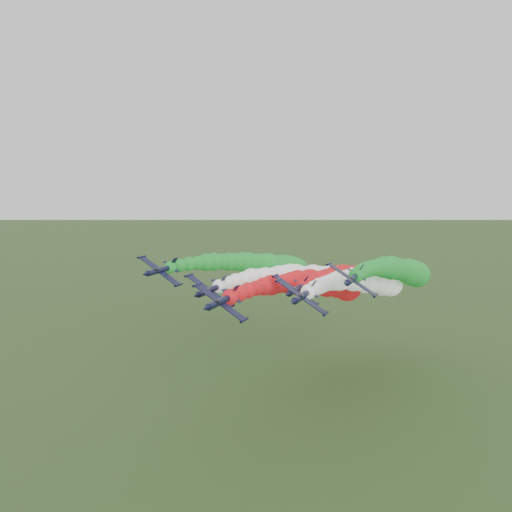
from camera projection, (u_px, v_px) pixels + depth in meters
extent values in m
plane|color=#3A5A27|center=(258.00, 484.00, 98.41)|extent=(3000.00, 3000.00, 0.00)
cylinder|color=black|center=(221.00, 301.00, 88.16)|extent=(1.69, 10.06, 1.69)
cone|color=black|center=(206.00, 308.00, 82.70)|extent=(1.54, 2.01, 1.54)
cone|color=black|center=(234.00, 295.00, 93.21)|extent=(1.54, 1.01, 1.54)
ellipsoid|color=black|center=(217.00, 302.00, 85.96)|extent=(1.13, 2.10, 1.05)
cube|color=black|center=(220.00, 302.00, 88.00)|extent=(9.22, 2.12, 5.72)
cylinder|color=black|center=(197.00, 285.00, 89.32)|extent=(0.68, 2.91, 0.68)
cylinder|color=black|center=(244.00, 320.00, 86.69)|extent=(0.68, 2.91, 0.68)
cube|color=black|center=(234.00, 291.00, 91.69)|extent=(1.48, 1.68, 2.27)
cube|color=black|center=(232.00, 296.00, 92.02)|extent=(3.68, 1.23, 2.31)
sphere|color=red|center=(230.00, 297.00, 91.76)|extent=(3.03, 3.03, 3.03)
sphere|color=red|center=(239.00, 293.00, 95.58)|extent=(3.22, 3.22, 3.22)
sphere|color=red|center=(248.00, 290.00, 99.39)|extent=(3.21, 3.21, 3.21)
sphere|color=red|center=(256.00, 288.00, 103.19)|extent=(3.19, 3.19, 3.19)
sphere|color=red|center=(264.00, 286.00, 106.99)|extent=(3.95, 3.95, 3.95)
sphere|color=red|center=(271.00, 285.00, 110.78)|extent=(4.63, 4.63, 4.63)
sphere|color=red|center=(278.00, 284.00, 114.56)|extent=(4.26, 4.26, 4.26)
sphere|color=red|center=(285.00, 283.00, 118.33)|extent=(4.60, 4.60, 4.60)
sphere|color=red|center=(292.00, 283.00, 122.09)|extent=(5.48, 5.48, 5.48)
sphere|color=red|center=(298.00, 283.00, 125.85)|extent=(6.43, 6.43, 6.43)
sphere|color=red|center=(304.00, 282.00, 129.59)|extent=(5.70, 5.70, 5.70)
sphere|color=red|center=(310.00, 283.00, 133.32)|extent=(7.37, 7.37, 7.37)
sphere|color=red|center=(316.00, 283.00, 137.04)|extent=(6.19, 6.19, 6.19)
sphere|color=red|center=(321.00, 283.00, 140.75)|extent=(6.79, 6.79, 6.79)
sphere|color=red|center=(327.00, 284.00, 144.45)|extent=(7.82, 7.82, 7.82)
sphere|color=red|center=(332.00, 284.00, 148.14)|extent=(7.19, 7.19, 7.19)
sphere|color=red|center=(337.00, 285.00, 151.82)|extent=(7.88, 7.88, 7.88)
sphere|color=red|center=(342.00, 286.00, 155.49)|extent=(8.19, 8.19, 8.19)
sphere|color=red|center=(347.00, 287.00, 159.14)|extent=(9.40, 9.40, 9.40)
cylinder|color=black|center=(210.00, 290.00, 98.09)|extent=(1.69, 10.06, 1.69)
cone|color=black|center=(196.00, 296.00, 92.63)|extent=(1.54, 2.01, 1.54)
cone|color=black|center=(222.00, 285.00, 103.13)|extent=(1.54, 1.01, 1.54)
ellipsoid|color=black|center=(206.00, 290.00, 95.89)|extent=(1.13, 2.10, 1.05)
cube|color=black|center=(210.00, 291.00, 97.93)|extent=(9.22, 2.12, 5.72)
cylinder|color=black|center=(189.00, 275.00, 99.24)|extent=(0.68, 2.91, 0.68)
cylinder|color=black|center=(231.00, 307.00, 96.62)|extent=(0.68, 2.91, 0.68)
cube|color=black|center=(223.00, 281.00, 101.61)|extent=(1.48, 1.68, 2.27)
cube|color=black|center=(220.00, 285.00, 101.95)|extent=(3.68, 1.23, 2.31)
sphere|color=white|center=(219.00, 286.00, 101.69)|extent=(2.85, 2.85, 2.85)
sphere|color=white|center=(228.00, 283.00, 105.50)|extent=(3.12, 3.12, 3.12)
sphere|color=white|center=(236.00, 281.00, 109.31)|extent=(3.50, 3.50, 3.50)
sphere|color=white|center=(244.00, 279.00, 113.12)|extent=(3.62, 3.62, 3.62)
sphere|color=white|center=(251.00, 278.00, 116.92)|extent=(4.66, 4.66, 4.66)
sphere|color=white|center=(258.00, 277.00, 120.71)|extent=(4.30, 4.30, 4.30)
sphere|color=white|center=(265.00, 276.00, 124.49)|extent=(4.66, 4.66, 4.66)
sphere|color=white|center=(272.00, 276.00, 128.26)|extent=(4.40, 4.40, 4.40)
sphere|color=white|center=(278.00, 276.00, 132.02)|extent=(5.48, 5.48, 5.48)
sphere|color=white|center=(285.00, 276.00, 135.77)|extent=(5.91, 5.91, 5.91)
sphere|color=white|center=(291.00, 276.00, 139.52)|extent=(6.81, 6.81, 6.81)
sphere|color=white|center=(296.00, 276.00, 143.25)|extent=(6.94, 6.94, 6.94)
sphere|color=white|center=(302.00, 276.00, 146.97)|extent=(6.22, 6.22, 6.22)
sphere|color=white|center=(308.00, 277.00, 150.68)|extent=(6.70, 6.70, 6.70)
sphere|color=white|center=(313.00, 278.00, 154.38)|extent=(8.18, 8.18, 8.18)
sphere|color=white|center=(318.00, 278.00, 158.07)|extent=(8.04, 8.04, 8.04)
sphere|color=white|center=(324.00, 279.00, 161.75)|extent=(8.33, 8.33, 8.33)
sphere|color=white|center=(329.00, 280.00, 165.41)|extent=(9.50, 9.50, 9.50)
sphere|color=white|center=(334.00, 281.00, 169.07)|extent=(8.46, 8.46, 8.46)
cylinder|color=black|center=(303.00, 296.00, 92.47)|extent=(1.69, 10.06, 1.69)
cone|color=black|center=(293.00, 302.00, 87.01)|extent=(1.54, 2.01, 1.54)
cone|color=black|center=(310.00, 290.00, 97.52)|extent=(1.54, 1.01, 1.54)
ellipsoid|color=black|center=(300.00, 296.00, 90.27)|extent=(1.13, 2.10, 1.05)
cube|color=black|center=(302.00, 297.00, 92.31)|extent=(9.22, 2.12, 5.72)
cylinder|color=black|center=(278.00, 280.00, 93.63)|extent=(0.68, 2.91, 0.68)
cylinder|color=black|center=(326.00, 314.00, 91.00)|extent=(0.68, 2.91, 0.68)
cube|color=black|center=(312.00, 286.00, 96.00)|extent=(1.48, 1.68, 2.27)
cube|color=black|center=(309.00, 291.00, 96.33)|extent=(3.68, 1.23, 2.31)
sphere|color=white|center=(308.00, 292.00, 96.08)|extent=(2.95, 2.95, 2.95)
sphere|color=white|center=(314.00, 289.00, 99.89)|extent=(3.18, 3.18, 3.18)
sphere|color=white|center=(319.00, 286.00, 103.70)|extent=(3.47, 3.47, 3.47)
sphere|color=white|center=(325.00, 284.00, 107.50)|extent=(3.48, 3.48, 3.48)
sphere|color=white|center=(330.00, 282.00, 111.30)|extent=(3.68, 3.68, 3.68)
sphere|color=white|center=(335.00, 281.00, 115.09)|extent=(4.28, 4.28, 4.28)
sphere|color=white|center=(340.00, 280.00, 118.87)|extent=(4.95, 4.95, 4.95)
sphere|color=white|center=(344.00, 280.00, 122.64)|extent=(4.77, 4.77, 4.77)
sphere|color=white|center=(349.00, 279.00, 126.40)|extent=(5.21, 5.21, 5.21)
sphere|color=white|center=(353.00, 279.00, 130.16)|extent=(6.26, 6.26, 6.26)
sphere|color=white|center=(358.00, 279.00, 133.90)|extent=(6.25, 6.25, 6.25)
sphere|color=white|center=(362.00, 279.00, 137.63)|extent=(5.57, 5.57, 5.57)
sphere|color=white|center=(366.00, 280.00, 141.35)|extent=(7.65, 7.65, 7.65)
sphere|color=white|center=(370.00, 280.00, 145.06)|extent=(7.21, 7.21, 7.21)
sphere|color=white|center=(374.00, 281.00, 148.76)|extent=(6.86, 6.86, 6.86)
sphere|color=white|center=(378.00, 281.00, 152.45)|extent=(6.94, 6.94, 6.94)
sphere|color=white|center=(382.00, 282.00, 156.13)|extent=(8.51, 8.51, 8.51)
sphere|color=white|center=(386.00, 283.00, 159.80)|extent=(7.42, 7.42, 7.42)
sphere|color=white|center=(390.00, 284.00, 163.45)|extent=(8.27, 8.27, 8.27)
cylinder|color=black|center=(161.00, 270.00, 107.95)|extent=(1.69, 10.06, 1.69)
cone|color=black|center=(145.00, 274.00, 102.49)|extent=(1.54, 2.01, 1.54)
cone|color=black|center=(174.00, 266.00, 113.00)|extent=(1.54, 1.01, 1.54)
ellipsoid|color=black|center=(156.00, 270.00, 105.76)|extent=(1.13, 2.10, 1.05)
cube|color=black|center=(160.00, 271.00, 107.79)|extent=(9.22, 2.12, 5.72)
cylinder|color=black|center=(142.00, 257.00, 109.11)|extent=(0.68, 2.91, 0.68)
cylinder|color=black|center=(178.00, 285.00, 106.48)|extent=(0.68, 2.91, 0.68)
cube|color=black|center=(173.00, 263.00, 111.48)|extent=(1.48, 1.68, 2.27)
cube|color=black|center=(171.00, 267.00, 111.81)|extent=(3.68, 1.23, 2.31)
sphere|color=#1A8729|center=(170.00, 267.00, 111.56)|extent=(2.76, 2.76, 2.76)
sphere|color=#1A8729|center=(180.00, 265.00, 115.37)|extent=(3.09, 3.09, 3.09)
sphere|color=#1A8729|center=(189.00, 264.00, 119.18)|extent=(3.45, 3.45, 3.45)
sphere|color=#1A8729|center=(197.00, 263.00, 122.98)|extent=(3.49, 3.49, 3.49)
sphere|color=#1A8729|center=(206.00, 262.00, 126.78)|extent=(4.44, 4.44, 4.44)
sphere|color=#1A8729|center=(214.00, 262.00, 130.57)|extent=(4.79, 4.79, 4.79)
sphere|color=#1A8729|center=(221.00, 262.00, 134.35)|extent=(4.36, 4.36, 4.36)
sphere|color=#1A8729|center=(229.00, 262.00, 138.12)|extent=(5.03, 5.03, 5.03)
sphere|color=#1A8729|center=(236.00, 262.00, 141.89)|extent=(5.10, 5.10, 5.10)
sphere|color=#1A8729|center=(243.00, 262.00, 145.64)|extent=(5.75, 5.75, 5.75)
sphere|color=#1A8729|center=(249.00, 262.00, 149.38)|extent=(6.01, 6.01, 6.01)
sphere|color=#1A8729|center=(256.00, 263.00, 153.11)|extent=(5.75, 5.75, 5.75)
sphere|color=#1A8729|center=(262.00, 264.00, 156.83)|extent=(6.39, 6.39, 6.39)
sphere|color=#1A8729|center=(268.00, 264.00, 160.54)|extent=(7.48, 7.48, 7.48)
sphere|color=#1A8729|center=(274.00, 265.00, 164.24)|extent=(6.59, 6.59, 6.59)
sphere|color=#1A8729|center=(280.00, 266.00, 167.93)|extent=(7.96, 7.96, 7.96)
sphere|color=#1A8729|center=(286.00, 267.00, 171.61)|extent=(8.65, 8.65, 8.65)
sphere|color=#1A8729|center=(291.00, 268.00, 175.28)|extent=(8.77, 8.77, 8.77)
sphere|color=#1A8729|center=(297.00, 269.00, 178.93)|extent=(8.20, 8.20, 8.20)
cylinder|color=black|center=(352.00, 278.00, 96.53)|extent=(1.69, 10.06, 1.69)
cone|color=black|center=(346.00, 284.00, 91.07)|extent=(1.54, 2.01, 1.54)
cone|color=black|center=(358.00, 274.00, 101.58)|extent=(1.54, 1.01, 1.54)
ellipsoid|color=black|center=(351.00, 278.00, 94.34)|extent=(1.13, 2.10, 1.05)
cube|color=black|center=(352.00, 279.00, 96.38)|extent=(9.22, 2.12, 5.72)
cylinder|color=black|center=(329.00, 264.00, 97.69)|extent=(0.68, 2.91, 0.68)
cylinder|color=black|center=(375.00, 295.00, 95.06)|extent=(0.68, 2.91, 0.68)
cube|color=black|center=(360.00, 270.00, 100.06)|extent=(1.48, 1.68, 2.27)
cube|color=black|center=(357.00, 274.00, 100.40)|extent=(3.68, 1.23, 2.31)
sphere|color=#1A8729|center=(356.00, 275.00, 100.14)|extent=(3.01, 3.01, 3.01)
sphere|color=#1A8729|center=(360.00, 273.00, 103.95)|extent=(3.34, 3.34, 3.34)
sphere|color=#1A8729|center=(364.00, 271.00, 107.76)|extent=(3.57, 3.57, 3.57)
sphere|color=#1A8729|center=(367.00, 269.00, 111.56)|extent=(3.69, 3.69, 3.69)
sphere|color=#1A8729|center=(371.00, 268.00, 115.36)|extent=(3.86, 3.86, 3.86)
sphere|color=#1A8729|center=(374.00, 268.00, 119.15)|extent=(4.08, 4.08, 4.08)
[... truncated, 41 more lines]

